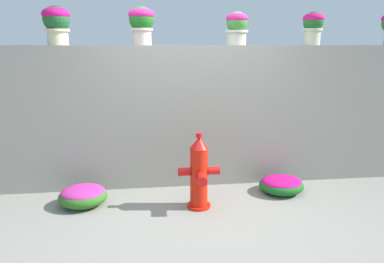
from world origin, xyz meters
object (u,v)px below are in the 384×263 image
at_px(potted_plant_2, 142,22).
at_px(potted_plant_4, 313,25).
at_px(flower_bush_left, 83,195).
at_px(fire_hydrant, 199,174).
at_px(flower_bush_right, 281,184).
at_px(potted_plant_1, 56,21).
at_px(potted_plant_3, 237,26).

xyz_separation_m(potted_plant_2, potted_plant_4, (2.26, 0.07, -0.02)).
height_order(potted_plant_2, flower_bush_left, potted_plant_2).
distance_m(fire_hydrant, flower_bush_left, 1.41).
relative_size(flower_bush_left, flower_bush_right, 0.99).
bearing_deg(potted_plant_1, fire_hydrant, -26.23).
distance_m(potted_plant_3, flower_bush_left, 2.86).
xyz_separation_m(potted_plant_1, potted_plant_4, (3.28, 0.05, -0.02)).
bearing_deg(potted_plant_4, potted_plant_2, -178.31).
relative_size(potted_plant_1, potted_plant_2, 1.00).
bearing_deg(flower_bush_right, potted_plant_4, 46.73).
height_order(potted_plant_1, potted_plant_3, potted_plant_1).
relative_size(potted_plant_1, fire_hydrant, 0.51).
bearing_deg(potted_plant_4, flower_bush_left, -168.09).
distance_m(potted_plant_4, flower_bush_right, 2.16).
distance_m(potted_plant_1, flower_bush_right, 3.47).
distance_m(potted_plant_1, potted_plant_2, 1.02).
height_order(potted_plant_4, flower_bush_left, potted_plant_4).
relative_size(potted_plant_2, fire_hydrant, 0.52).
bearing_deg(potted_plant_1, potted_plant_2, -1.14).
height_order(potted_plant_2, potted_plant_4, potted_plant_2).
xyz_separation_m(potted_plant_3, fire_hydrant, (-0.60, -0.83, -1.70)).
bearing_deg(fire_hydrant, flower_bush_right, 14.88).
bearing_deg(potted_plant_1, potted_plant_4, 0.81).
bearing_deg(flower_bush_right, potted_plant_1, 169.60).
bearing_deg(potted_plant_2, fire_hydrant, -51.95).
bearing_deg(flower_bush_left, potted_plant_4, 11.91).
height_order(potted_plant_1, potted_plant_2, same).
bearing_deg(flower_bush_right, potted_plant_3, 134.67).
distance_m(potted_plant_3, potted_plant_4, 1.05).
xyz_separation_m(potted_plant_4, fire_hydrant, (-1.65, -0.85, -1.72)).
xyz_separation_m(potted_plant_1, flower_bush_left, (0.27, -0.59, -2.02)).
distance_m(potted_plant_1, flower_bush_left, 2.12).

